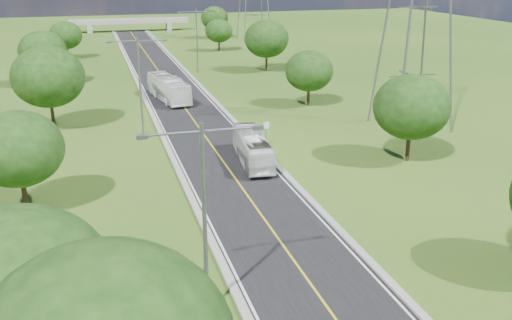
% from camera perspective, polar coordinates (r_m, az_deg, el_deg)
% --- Properties ---
extents(ground, '(260.00, 260.00, 0.00)m').
position_cam_1_polar(ground, '(75.47, -7.76, 6.05)').
color(ground, '#254914').
rests_on(ground, ground).
extents(road, '(8.00, 150.00, 0.06)m').
position_cam_1_polar(road, '(81.26, -8.42, 6.98)').
color(road, black).
rests_on(road, ground).
extents(curb_left, '(0.50, 150.00, 0.22)m').
position_cam_1_polar(curb_left, '(80.80, -11.43, 6.79)').
color(curb_left, gray).
rests_on(curb_left, ground).
extents(curb_right, '(0.50, 150.00, 0.22)m').
position_cam_1_polar(curb_right, '(81.91, -5.46, 7.25)').
color(curb_right, gray).
rests_on(curb_right, ground).
extents(speed_limit_sign, '(0.55, 0.09, 2.40)m').
position_cam_1_polar(speed_limit_sign, '(55.33, 1.04, 3.10)').
color(speed_limit_sign, slate).
rests_on(speed_limit_sign, ground).
extents(overpass, '(30.00, 3.00, 3.20)m').
position_cam_1_polar(overpass, '(153.83, -12.53, 13.33)').
color(overpass, gray).
rests_on(overpass, ground).
extents(streetlight_near_left, '(5.90, 0.25, 10.00)m').
position_cam_1_polar(streetlight_near_left, '(27.49, -5.22, -4.45)').
color(streetlight_near_left, slate).
rests_on(streetlight_near_left, ground).
extents(streetlight_mid_left, '(5.90, 0.25, 10.00)m').
position_cam_1_polar(streetlight_mid_left, '(58.99, -11.57, 8.07)').
color(streetlight_mid_left, slate).
rests_on(streetlight_mid_left, ground).
extents(streetlight_far_right, '(5.90, 0.25, 10.00)m').
position_cam_1_polar(streetlight_far_right, '(92.93, -5.95, 12.30)').
color(streetlight_far_right, slate).
rests_on(streetlight_far_right, ground).
extents(tree_la, '(7.14, 7.14, 8.30)m').
position_cam_1_polar(tree_la, '(24.06, -22.58, -11.44)').
color(tree_la, black).
rests_on(tree_la, ground).
extents(tree_lb, '(6.30, 6.30, 7.33)m').
position_cam_1_polar(tree_lb, '(42.92, -22.70, 1.03)').
color(tree_lb, black).
rests_on(tree_lb, ground).
extents(tree_lc, '(7.56, 7.56, 8.79)m').
position_cam_1_polar(tree_lc, '(63.94, -20.08, 7.80)').
color(tree_lc, black).
rests_on(tree_lc, ground).
extents(tree_ld, '(6.72, 6.72, 7.82)m').
position_cam_1_polar(tree_ld, '(87.83, -20.57, 10.15)').
color(tree_ld, black).
rests_on(tree_ld, ground).
extents(tree_le, '(5.88, 5.88, 6.84)m').
position_cam_1_polar(tree_le, '(111.56, -18.51, 11.74)').
color(tree_le, black).
rests_on(tree_le, ground).
extents(tree_rb, '(6.72, 6.72, 7.82)m').
position_cam_1_polar(tree_rb, '(51.78, 15.29, 5.13)').
color(tree_rb, black).
rests_on(tree_rb, ground).
extents(tree_rc, '(5.88, 5.88, 6.84)m').
position_cam_1_polar(tree_rc, '(70.78, 5.33, 8.85)').
color(tree_rc, black).
rests_on(tree_rc, ground).
extents(tree_rd, '(7.14, 7.14, 8.30)m').
position_cam_1_polar(tree_rd, '(93.70, 1.07, 12.03)').
color(tree_rd, black).
rests_on(tree_rd, ground).
extents(tree_re, '(5.46, 5.46, 6.35)m').
position_cam_1_polar(tree_re, '(116.25, -3.74, 12.77)').
color(tree_re, black).
rests_on(tree_re, ground).
extents(tree_rf, '(6.30, 6.30, 7.33)m').
position_cam_1_polar(tree_rf, '(136.38, -4.17, 13.97)').
color(tree_rf, black).
rests_on(tree_rf, ground).
extents(bus_outbound, '(3.13, 9.61, 2.63)m').
position_cam_1_polar(bus_outbound, '(50.37, -0.35, 1.20)').
color(bus_outbound, silver).
rests_on(bus_outbound, road).
extents(bus_inbound, '(4.34, 11.44, 3.11)m').
position_cam_1_polar(bus_inbound, '(74.58, -8.75, 7.11)').
color(bus_inbound, white).
rests_on(bus_inbound, road).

